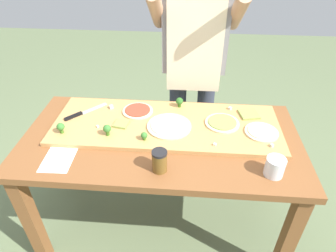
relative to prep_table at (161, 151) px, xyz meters
name	(u,v)px	position (x,y,z in m)	size (l,w,h in m)	color
ground_plane	(162,221)	(0.00, 0.00, -0.64)	(8.00, 8.00, 0.00)	#60704C
prep_table	(161,151)	(0.00, 0.00, 0.00)	(1.52, 0.75, 0.75)	brown
cutting_board	(166,125)	(0.02, 0.10, 0.12)	(1.28, 0.47, 0.02)	tan
chefs_knife	(80,114)	(-0.50, 0.14, 0.14)	(0.20, 0.22, 0.02)	#B7BABF
pizza_whole_white_garlic	(169,126)	(0.04, 0.06, 0.14)	(0.25, 0.25, 0.02)	beige
pizza_whole_pesto_green	(222,123)	(0.34, 0.11, 0.14)	(0.19, 0.19, 0.02)	beige
pizza_whole_tomato_red	(138,111)	(-0.16, 0.20, 0.14)	(0.18, 0.18, 0.02)	beige
pizza_whole_cheese_artichoke	(262,132)	(0.54, 0.05, 0.14)	(0.18, 0.18, 0.02)	beige
pizza_slice_near_left	(249,114)	(0.50, 0.22, 0.14)	(0.10, 0.10, 0.01)	#899E4C
pizza_slice_near_right	(121,124)	(-0.23, 0.06, 0.14)	(0.08, 0.08, 0.01)	#899E4C
broccoli_floret_center_left	(179,102)	(0.09, 0.28, 0.17)	(0.04, 0.04, 0.06)	#366618
broccoli_floret_front_left	(61,127)	(-0.54, -0.04, 0.17)	(0.04, 0.04, 0.06)	#3F7220
broccoli_floret_back_left	(144,136)	(-0.08, -0.06, 0.16)	(0.04, 0.04, 0.05)	#3F7220
broccoli_floret_front_mid	(107,129)	(-0.28, -0.04, 0.17)	(0.04, 0.04, 0.06)	#3F7220
cheese_crumble_a	(215,145)	(0.29, -0.08, 0.14)	(0.01, 0.01, 0.01)	white
cheese_crumble_b	(230,108)	(0.39, 0.27, 0.14)	(0.02, 0.02, 0.02)	white
cheese_crumble_c	(111,107)	(-0.33, 0.22, 0.14)	(0.02, 0.02, 0.02)	silver
cheese_crumble_d	(98,126)	(-0.36, 0.03, 0.14)	(0.01, 0.01, 0.01)	silver
cheese_crumble_e	(272,145)	(0.58, -0.07, 0.14)	(0.02, 0.02, 0.02)	silver
flour_cup	(275,168)	(0.55, -0.24, 0.15)	(0.09, 0.09, 0.09)	white
sauce_jar	(160,161)	(0.02, -0.26, 0.16)	(0.07, 0.07, 0.11)	brown
recipe_note	(58,159)	(-0.49, -0.23, 0.11)	(0.15, 0.19, 0.00)	white
cook_center	(194,54)	(0.16, 0.56, 0.36)	(0.54, 0.39, 1.67)	#333847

